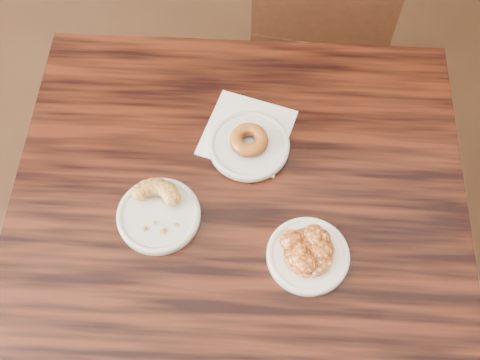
{
  "coord_description": "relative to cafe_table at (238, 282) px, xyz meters",
  "views": [
    {
      "loc": [
        -0.07,
        -0.29,
        1.8
      ],
      "look_at": [
        0.01,
        0.26,
        0.8
      ],
      "focal_mm": 45.0,
      "sensor_mm": 36.0,
      "label": 1
    }
  ],
  "objects": [
    {
      "name": "apple_fritter",
      "position": [
        0.12,
        -0.1,
        0.4
      ],
      "size": [
        0.13,
        0.13,
        0.03
      ],
      "primitive_type": null,
      "color": "#441E07",
      "rests_on": "plate_fritter"
    },
    {
      "name": "chair_far",
      "position": [
        0.4,
        0.83,
        0.08
      ],
      "size": [
        0.56,
        0.56,
        0.9
      ],
      "primitive_type": null,
      "rotation": [
        0.0,
        0.0,
        2.8
      ],
      "color": "black",
      "rests_on": "floor"
    },
    {
      "name": "plate_donut",
      "position": [
        0.05,
        0.15,
        0.39
      ],
      "size": [
        0.17,
        0.17,
        0.01
      ],
      "primitive_type": "cylinder",
      "color": "silver",
      "rests_on": "napkin"
    },
    {
      "name": "glazed_donut",
      "position": [
        0.05,
        0.15,
        0.41
      ],
      "size": [
        0.08,
        0.08,
        0.03
      ],
      "primitive_type": "torus",
      "color": "brown",
      "rests_on": "plate_donut"
    },
    {
      "name": "plate_cruller",
      "position": [
        -0.15,
        0.02,
        0.38
      ],
      "size": [
        0.16,
        0.16,
        0.01
      ],
      "primitive_type": "cylinder",
      "color": "silver",
      "rests_on": "cafe_table"
    },
    {
      "name": "napkin",
      "position": [
        0.05,
        0.19,
        0.38
      ],
      "size": [
        0.23,
        0.23,
        0.0
      ],
      "primitive_type": "cube",
      "rotation": [
        0.0,
        0.0,
        -0.48
      ],
      "color": "white",
      "rests_on": "cafe_table"
    },
    {
      "name": "cruller_fragment",
      "position": [
        -0.15,
        0.02,
        0.4
      ],
      "size": [
        0.12,
        0.12,
        0.03
      ],
      "primitive_type": null,
      "color": "brown",
      "rests_on": "plate_cruller"
    },
    {
      "name": "plate_fritter",
      "position": [
        0.12,
        -0.1,
        0.38
      ],
      "size": [
        0.15,
        0.15,
        0.01
      ],
      "primitive_type": "cylinder",
      "color": "white",
      "rests_on": "cafe_table"
    },
    {
      "name": "room_walls",
      "position": [
        -0.0,
        -0.21,
        1.02
      ],
      "size": [
        5.02,
        5.02,
        2.8
      ],
      "color": "#C1AA8B",
      "rests_on": "floor"
    },
    {
      "name": "cafe_table",
      "position": [
        0.0,
        0.0,
        0.0
      ],
      "size": [
        1.06,
        1.06,
        0.75
      ],
      "primitive_type": "cube",
      "rotation": [
        0.0,
        0.0,
        -0.2
      ],
      "color": "black",
      "rests_on": "floor"
    }
  ]
}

